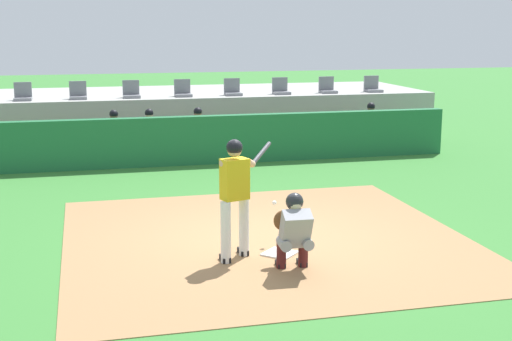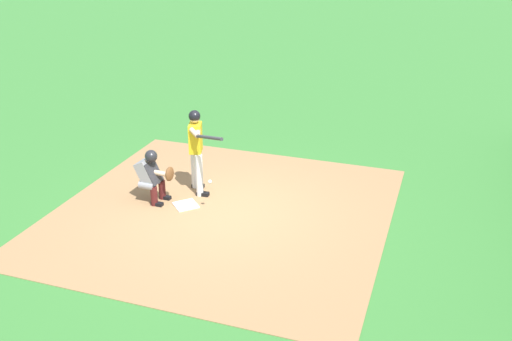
{
  "view_description": "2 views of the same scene",
  "coord_description": "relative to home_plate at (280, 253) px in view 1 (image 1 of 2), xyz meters",
  "views": [
    {
      "loc": [
        -2.79,
        -10.61,
        3.42
      ],
      "look_at": [
        0.0,
        0.7,
        1.0
      ],
      "focal_mm": 49.62,
      "sensor_mm": 36.0,
      "label": 1
    },
    {
      "loc": [
        9.39,
        3.93,
        5.34
      ],
      "look_at": [
        0.0,
        0.7,
        1.0
      ],
      "focal_mm": 40.66,
      "sensor_mm": 36.0,
      "label": 2
    }
  ],
  "objects": [
    {
      "name": "batter_at_plate",
      "position": [
        -0.68,
        -0.03,
        1.01
      ],
      "size": [
        1.03,
        1.12,
        1.8
      ],
      "color": "silver",
      "rests_on": "ground"
    },
    {
      "name": "stadium_seat_1",
      "position": [
        -4.33,
        10.18,
        1.51
      ],
      "size": [
        0.46,
        0.46,
        0.48
      ],
      "color": "slate",
      "rests_on": "stands_platform"
    },
    {
      "name": "stadium_seat_8",
      "position": [
        5.78,
        10.18,
        1.51
      ],
      "size": [
        0.46,
        0.46,
        0.48
      ],
      "color": "slate",
      "rests_on": "stands_platform"
    },
    {
      "name": "dugout_player_0",
      "position": [
        -2.03,
        8.14,
        0.65
      ],
      "size": [
        0.49,
        0.7,
        1.3
      ],
      "color": "#939399",
      "rests_on": "ground"
    },
    {
      "name": "stadium_seat_3",
      "position": [
        -1.44,
        10.18,
        1.51
      ],
      "size": [
        0.46,
        0.46,
        0.48
      ],
      "color": "slate",
      "rests_on": "stands_platform"
    },
    {
      "name": "stadium_seat_6",
      "position": [
        2.89,
        10.18,
        1.51
      ],
      "size": [
        0.46,
        0.46,
        0.48
      ],
      "color": "slate",
      "rests_on": "stands_platform"
    },
    {
      "name": "stands_platform",
      "position": [
        0.0,
        11.7,
        0.68
      ],
      "size": [
        15.0,
        4.4,
        1.4
      ],
      "primitive_type": "cube",
      "color": "#9E9E99",
      "rests_on": "ground"
    },
    {
      "name": "dirt_infield",
      "position": [
        0.0,
        0.8,
        -0.02
      ],
      "size": [
        6.4,
        6.4,
        0.01
      ],
      "primitive_type": "cube",
      "color": "#9E754C",
      "rests_on": "ground"
    },
    {
      "name": "home_plate",
      "position": [
        0.0,
        0.0,
        0.0
      ],
      "size": [
        0.62,
        0.62,
        0.02
      ],
      "primitive_type": "cube",
      "rotation": [
        0.0,
        0.0,
        0.79
      ],
      "color": "white",
      "rests_on": "dirt_infield"
    },
    {
      "name": "dugout_player_3",
      "position": [
        4.94,
        8.14,
        0.65
      ],
      "size": [
        0.49,
        0.7,
        1.3
      ],
      "color": "#939399",
      "rests_on": "ground"
    },
    {
      "name": "dugout_player_1",
      "position": [
        -1.14,
        8.14,
        0.65
      ],
      "size": [
        0.49,
        0.7,
        1.3
      ],
      "color": "#939399",
      "rests_on": "ground"
    },
    {
      "name": "catcher_crouched",
      "position": [
        0.0,
        -0.69,
        0.58
      ],
      "size": [
        0.5,
        1.65,
        1.13
      ],
      "color": "gray",
      "rests_on": "ground"
    },
    {
      "name": "dugout_bench",
      "position": [
        0.0,
        8.3,
        0.2
      ],
      "size": [
        11.8,
        0.44,
        0.45
      ],
      "primitive_type": "cube",
      "color": "olive",
      "rests_on": "ground"
    },
    {
      "name": "stadium_seat_4",
      "position": [
        0.0,
        10.18,
        1.51
      ],
      "size": [
        0.46,
        0.46,
        0.48
      ],
      "color": "slate",
      "rests_on": "stands_platform"
    },
    {
      "name": "ground_plane",
      "position": [
        0.0,
        0.8,
        -0.02
      ],
      "size": [
        80.0,
        80.0,
        0.0
      ],
      "primitive_type": "plane",
      "color": "#387A33"
    },
    {
      "name": "stadium_seat_5",
      "position": [
        1.44,
        10.18,
        1.51
      ],
      "size": [
        0.46,
        0.46,
        0.48
      ],
      "color": "slate",
      "rests_on": "stands_platform"
    },
    {
      "name": "stadium_seat_7",
      "position": [
        4.33,
        10.18,
        1.51
      ],
      "size": [
        0.46,
        0.46,
        0.48
      ],
      "color": "slate",
      "rests_on": "stands_platform"
    },
    {
      "name": "dugout_wall",
      "position": [
        0.0,
        7.3,
        0.58
      ],
      "size": [
        13.0,
        0.3,
        1.2
      ],
      "primitive_type": "cube",
      "color": "#1E6638",
      "rests_on": "ground"
    },
    {
      "name": "dugout_player_2",
      "position": [
        0.11,
        8.14,
        0.65
      ],
      "size": [
        0.49,
        0.7,
        1.3
      ],
      "color": "#939399",
      "rests_on": "ground"
    },
    {
      "name": "stadium_seat_2",
      "position": [
        -2.89,
        10.18,
        1.51
      ],
      "size": [
        0.46,
        0.46,
        0.48
      ],
      "color": "slate",
      "rests_on": "stands_platform"
    }
  ]
}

